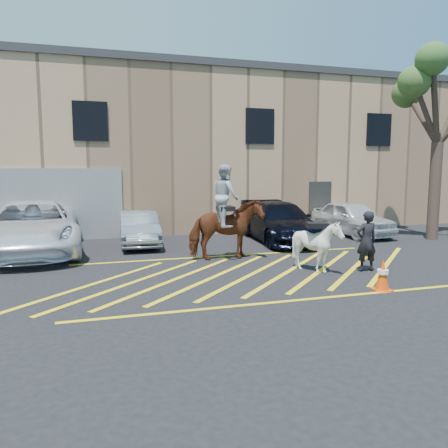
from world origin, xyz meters
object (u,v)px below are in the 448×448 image
object	(u,v)px
car_silver_sedan	(139,228)
handler	(366,241)
mounted_bay	(226,222)
tree	(440,92)
traffic_cone	(383,275)
car_white_pickup	(32,228)
car_blue_suv	(280,222)
saddled_white	(317,245)
car_white_suv	(352,218)

from	to	relation	value
car_silver_sedan	handler	bearing A→B (deg)	-44.96
car_silver_sedan	mounted_bay	distance (m)	4.13
mounted_bay	tree	distance (m)	10.15
traffic_cone	car_white_pickup	bearing A→B (deg)	139.24
traffic_cone	tree	distance (m)	10.20
car_blue_suv	saddled_white	bearing A→B (deg)	-98.74
car_silver_sedan	tree	world-z (taller)	tree
car_blue_suv	mounted_bay	xyz separation A→B (m)	(-3.01, -2.73, 0.43)
car_white_pickup	tree	xyz separation A→B (m)	(14.76, -1.36, 4.83)
car_white_pickup	tree	distance (m)	15.59
handler	saddled_white	bearing A→B (deg)	-10.64
car_blue_suv	handler	bearing A→B (deg)	-83.70
car_white_pickup	handler	size ratio (longest dim) A/B	3.77
tree	handler	bearing A→B (deg)	-145.62
car_white_suv	tree	size ratio (longest dim) A/B	0.58
car_silver_sedan	traffic_cone	bearing A→B (deg)	-56.31
car_silver_sedan	car_blue_suv	world-z (taller)	car_blue_suv
car_white_suv	tree	bearing A→B (deg)	-41.60
car_silver_sedan	car_white_suv	bearing A→B (deg)	1.53
traffic_cone	mounted_bay	bearing A→B (deg)	119.34
car_blue_suv	car_white_suv	size ratio (longest dim) A/B	1.22
car_white_pickup	tree	size ratio (longest dim) A/B	0.85
mounted_bay	car_white_suv	bearing A→B (deg)	26.59
car_white_suv	tree	distance (m)	5.85
car_white_suv	tree	world-z (taller)	tree
car_silver_sedan	saddled_white	size ratio (longest dim) A/B	2.38
handler	tree	world-z (taller)	tree
tree	car_white_suv	bearing A→B (deg)	142.43
handler	tree	xyz separation A→B (m)	(5.77, 3.95, 4.87)
saddled_white	traffic_cone	distance (m)	2.17
car_silver_sedan	car_blue_suv	bearing A→B (deg)	-4.87
car_silver_sedan	car_white_suv	distance (m)	8.81
handler	mounted_bay	bearing A→B (deg)	-37.00
car_white_pickup	car_blue_suv	world-z (taller)	car_white_pickup
car_silver_sedan	traffic_cone	world-z (taller)	car_silver_sedan
car_blue_suv	car_white_suv	world-z (taller)	car_blue_suv
car_blue_suv	car_white_suv	xyz separation A→B (m)	(3.53, 0.54, -0.03)
car_silver_sedan	car_white_pickup	bearing A→B (deg)	-167.14
mounted_bay	saddled_white	size ratio (longest dim) A/B	1.83
car_white_pickup	handler	bearing A→B (deg)	-34.07
saddled_white	tree	world-z (taller)	tree
saddled_white	traffic_cone	xyz separation A→B (m)	(0.56, -2.06, -0.36)
handler	saddled_white	xyz separation A→B (m)	(-1.34, 0.29, -0.10)
traffic_cone	saddled_white	bearing A→B (deg)	105.11
car_white_pickup	traffic_cone	world-z (taller)	car_white_pickup
traffic_cone	handler	bearing A→B (deg)	66.19
saddled_white	tree	distance (m)	9.41
handler	mounted_bay	world-z (taller)	mounted_bay
car_blue_suv	saddled_white	distance (m)	5.12
car_white_suv	saddled_white	size ratio (longest dim) A/B	2.66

